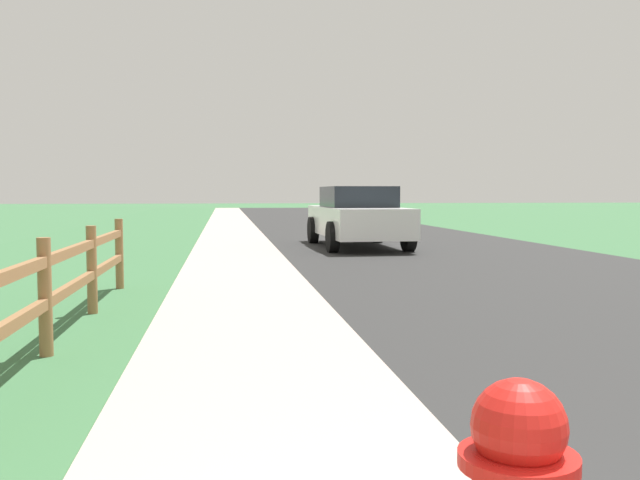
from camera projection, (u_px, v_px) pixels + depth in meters
name	position (u px, v px, depth m)	size (l,w,h in m)	color
ground_plane	(259.00, 229.00, 25.28)	(120.00, 120.00, 0.00)	#3B6C41
road_asphalt	(343.00, 226.00, 27.73)	(7.00, 66.00, 0.01)	#2B2B2B
curb_concrete	(179.00, 227.00, 26.84)	(6.00, 66.00, 0.01)	#BAA497
grass_verge	(140.00, 227.00, 26.63)	(5.00, 66.00, 0.00)	#3B6C41
rail_fence	(6.00, 309.00, 4.60)	(0.11, 10.12, 0.98)	olive
parked_suv_white	(357.00, 217.00, 16.92)	(2.06, 4.74, 1.49)	white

